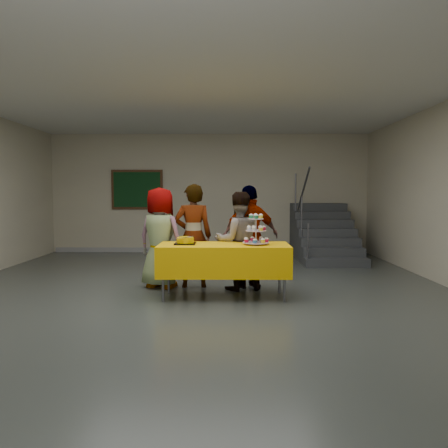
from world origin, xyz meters
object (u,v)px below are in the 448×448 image
object	(u,v)px
schoolchild_d	(250,237)
bear_cake	(185,240)
schoolchild_a	(160,238)
schoolchild_c	(238,241)
schoolchild_b	(193,236)
noticeboard	(137,190)
cupcake_stand	(256,232)
bake_table	(224,259)
staircase	(322,237)

from	to	relation	value
schoolchild_d	bear_cake	bearing A→B (deg)	11.94
schoolchild_a	schoolchild_c	distance (m)	1.25
schoolchild_b	schoolchild_d	world-z (taller)	schoolchild_b
schoolchild_a	noticeboard	distance (m)	4.43
schoolchild_a	schoolchild_d	bearing A→B (deg)	-155.80
bear_cake	cupcake_stand	bearing A→B (deg)	-2.92
bake_table	schoolchild_b	distance (m)	0.90
staircase	noticeboard	xyz separation A→B (m)	(-4.53, 0.84, 1.11)
bake_table	noticeboard	world-z (taller)	noticeboard
bake_table	cupcake_stand	distance (m)	0.60
cupcake_stand	noticeboard	world-z (taller)	noticeboard
schoolchild_d	staircase	bearing A→B (deg)	-140.71
schoolchild_d	noticeboard	world-z (taller)	noticeboard
schoolchild_c	schoolchild_b	bearing A→B (deg)	-26.12
bake_table	schoolchild_b	world-z (taller)	schoolchild_b
bake_table	schoolchild_c	bearing A→B (deg)	66.41
schoolchild_b	staircase	size ratio (longest dim) A/B	0.69
cupcake_stand	noticeboard	bearing A→B (deg)	119.20
schoolchild_b	schoolchild_d	size ratio (longest dim) A/B	1.01
schoolchild_a	noticeboard	world-z (taller)	noticeboard
bear_cake	schoolchild_a	xyz separation A→B (m)	(-0.46, 0.62, -0.03)
schoolchild_c	staircase	world-z (taller)	staircase
schoolchild_d	bake_table	bearing A→B (deg)	36.52
schoolchild_a	schoolchild_c	size ratio (longest dim) A/B	1.04
bear_cake	staircase	world-z (taller)	staircase
bake_table	staircase	xyz separation A→B (m)	(2.28, 3.99, -0.07)
bake_table	schoolchild_c	world-z (taller)	schoolchild_c
bear_cake	staircase	bearing A→B (deg)	54.39
bake_table	schoolchild_d	xyz separation A→B (m)	(0.42, 0.67, 0.26)
schoolchild_b	cupcake_stand	bearing A→B (deg)	136.83
staircase	bear_cake	bearing A→B (deg)	-125.61
bear_cake	schoolchild_b	size ratio (longest dim) A/B	0.22
schoolchild_a	schoolchild_b	xyz separation A→B (m)	(0.52, 0.05, 0.03)
bake_table	noticeboard	distance (m)	5.42
schoolchild_c	bake_table	bearing A→B (deg)	55.12
cupcake_stand	noticeboard	size ratio (longest dim) A/B	0.34
bake_table	cupcake_stand	xyz separation A→B (m)	(0.46, -0.03, 0.39)
bake_table	schoolchild_c	xyz separation A→B (m)	(0.22, 0.50, 0.21)
cupcake_stand	schoolchild_d	xyz separation A→B (m)	(-0.04, 0.69, -0.13)
bake_table	cupcake_stand	world-z (taller)	cupcake_stand
schoolchild_c	noticeboard	size ratio (longest dim) A/B	1.18
bake_table	schoolchild_b	xyz separation A→B (m)	(-0.50, 0.69, 0.27)
schoolchild_a	schoolchild_d	world-z (taller)	schoolchild_d
schoolchild_d	schoolchild_b	bearing A→B (deg)	-23.18
schoolchild_b	bear_cake	bearing A→B (deg)	78.76
cupcake_stand	bear_cake	size ratio (longest dim) A/B	1.24
schoolchild_d	noticeboard	size ratio (longest dim) A/B	1.26
cupcake_stand	schoolchild_c	distance (m)	0.61
schoolchild_c	staircase	distance (m)	4.05
cupcake_stand	schoolchild_b	size ratio (longest dim) A/B	0.27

